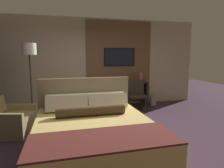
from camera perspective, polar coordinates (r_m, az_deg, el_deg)
ground_plane at (r=4.22m, az=0.09°, el=-14.57°), size 16.00×16.00×0.00m
wall_back_tv_panel at (r=6.46m, az=-4.86°, el=6.04°), size 7.20×0.09×2.80m
bed at (r=3.36m, az=-5.33°, el=-14.12°), size 1.85×2.22×1.18m
desk at (r=6.48m, az=2.64°, el=-1.71°), size 1.68×0.49×0.79m
tv at (r=6.57m, az=2.18°, el=7.72°), size 1.03×0.04×0.58m
desk_chair at (r=6.01m, az=6.99°, el=-2.42°), size 0.61×0.60×0.90m
armchair_by_window at (r=4.79m, az=-27.14°, el=-9.51°), size 1.01×1.03×0.77m
floor_lamp at (r=5.29m, az=-22.53°, el=7.51°), size 0.34×0.34×1.93m
vase_tall at (r=6.60m, az=8.25°, el=1.95°), size 0.13×0.13×0.29m
book at (r=6.27m, az=-1.22°, el=0.51°), size 0.24×0.18×0.03m
waste_bin at (r=6.80m, az=11.63°, el=-4.71°), size 0.22×0.22×0.28m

